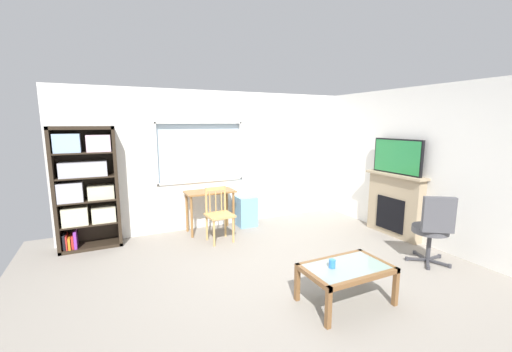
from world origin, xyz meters
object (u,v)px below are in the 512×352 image
object	(u,v)px
wooden_chair	(219,214)
coffee_table	(346,272)
desk_under_window	(210,198)
bookshelf	(85,185)
fireplace	(394,204)
office_chair	(433,226)
tv	(397,156)
sippy_cup	(332,264)
plastic_drawer_unit	(245,211)

from	to	relation	value
wooden_chair	coffee_table	world-z (taller)	wooden_chair
desk_under_window	wooden_chair	distance (m)	0.54
bookshelf	fireplace	size ratio (longest dim) A/B	1.68
wooden_chair	office_chair	size ratio (longest dim) A/B	0.90
bookshelf	office_chair	distance (m)	5.15
bookshelf	wooden_chair	world-z (taller)	bookshelf
fireplace	wooden_chair	bearing A→B (deg)	159.78
desk_under_window	fireplace	distance (m)	3.26
tv	sippy_cup	bearing A→B (deg)	-151.66
plastic_drawer_unit	sippy_cup	size ratio (longest dim) A/B	6.32
fireplace	coffee_table	xyz separation A→B (m)	(-2.23, -1.32, -0.19)
bookshelf	fireplace	bearing A→B (deg)	-19.18
bookshelf	plastic_drawer_unit	distance (m)	2.78
plastic_drawer_unit	fireplace	bearing A→B (deg)	-37.18
plastic_drawer_unit	coffee_table	bearing A→B (deg)	-91.84
wooden_chair	sippy_cup	world-z (taller)	wooden_chair
desk_under_window	office_chair	world-z (taller)	office_chair
fireplace	plastic_drawer_unit	bearing A→B (deg)	142.82
bookshelf	fireplace	xyz separation A→B (m)	(4.82, -1.68, -0.46)
desk_under_window	fireplace	bearing A→B (deg)	-28.80
office_chair	sippy_cup	world-z (taller)	office_chair
tv	wooden_chair	bearing A→B (deg)	159.66
tv	sippy_cup	size ratio (longest dim) A/B	10.67
wooden_chair	desk_under_window	bearing A→B (deg)	88.62
bookshelf	desk_under_window	bearing A→B (deg)	-3.11
bookshelf	tv	distance (m)	5.10
wooden_chair	tv	distance (m)	3.18
bookshelf	plastic_drawer_unit	bearing A→B (deg)	-1.21
plastic_drawer_unit	coffee_table	world-z (taller)	plastic_drawer_unit
bookshelf	sippy_cup	world-z (taller)	bookshelf
office_chair	tv	bearing A→B (deg)	66.04
plastic_drawer_unit	bookshelf	bearing A→B (deg)	178.79
plastic_drawer_unit	office_chair	bearing A→B (deg)	-58.90
desk_under_window	tv	world-z (taller)	tv
tv	bookshelf	bearing A→B (deg)	160.75
bookshelf	coffee_table	distance (m)	4.02
wooden_chair	bookshelf	bearing A→B (deg)	162.36
sippy_cup	tv	bearing A→B (deg)	28.34
wooden_chair	sippy_cup	size ratio (longest dim) A/B	10.00
bookshelf	plastic_drawer_unit	xyz separation A→B (m)	(2.68, -0.06, -0.73)
bookshelf	desk_under_window	size ratio (longest dim) A/B	2.19
wooden_chair	office_chair	xyz separation A→B (m)	(2.37, -2.14, 0.09)
fireplace	tv	size ratio (longest dim) A/B	1.18
desk_under_window	office_chair	bearing A→B (deg)	-48.48
coffee_table	plastic_drawer_unit	bearing A→B (deg)	88.16
coffee_table	sippy_cup	bearing A→B (deg)	166.53
bookshelf	coffee_table	size ratio (longest dim) A/B	2.00
bookshelf	plastic_drawer_unit	world-z (taller)	bookshelf
coffee_table	office_chair	bearing A→B (deg)	7.74
tv	coffee_table	bearing A→B (deg)	-149.12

